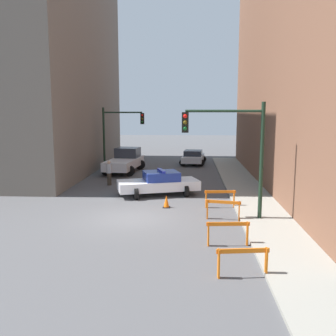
# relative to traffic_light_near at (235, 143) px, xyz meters

# --- Properties ---
(ground_plane) EXTENTS (120.00, 120.00, 0.00)m
(ground_plane) POSITION_rel_traffic_light_near_xyz_m (-4.73, -0.01, -3.53)
(ground_plane) COLOR #4C4C4F
(sidewalk_right) EXTENTS (2.40, 44.00, 0.12)m
(sidewalk_right) POSITION_rel_traffic_light_near_xyz_m (1.47, -0.01, -3.47)
(sidewalk_right) COLOR gray
(sidewalk_right) RESTS_ON ground_plane
(building_corner_left) EXTENTS (14.00, 20.00, 21.07)m
(building_corner_left) POSITION_rel_traffic_light_near_xyz_m (-16.73, 13.99, 7.01)
(building_corner_left) COLOR #6B6056
(building_corner_left) RESTS_ON ground_plane
(traffic_light_near) EXTENTS (3.64, 0.35, 5.20)m
(traffic_light_near) POSITION_rel_traffic_light_near_xyz_m (0.00, 0.00, 0.00)
(traffic_light_near) COLOR black
(traffic_light_near) RESTS_ON sidewalk_right
(traffic_light_far) EXTENTS (3.44, 0.35, 5.20)m
(traffic_light_far) POSITION_rel_traffic_light_near_xyz_m (-8.03, 13.78, -0.13)
(traffic_light_far) COLOR black
(traffic_light_far) RESTS_ON ground_plane
(police_car) EXTENTS (5.04, 3.19, 1.52)m
(police_car) POSITION_rel_traffic_light_near_xyz_m (-3.82, 4.90, -2.81)
(police_car) COLOR white
(police_car) RESTS_ON ground_plane
(white_truck) EXTENTS (3.04, 5.59, 1.90)m
(white_truck) POSITION_rel_traffic_light_near_xyz_m (-7.30, 13.21, -2.62)
(white_truck) COLOR silver
(white_truck) RESTS_ON ground_plane
(parked_car_near) EXTENTS (2.55, 4.46, 1.31)m
(parked_car_near) POSITION_rel_traffic_light_near_xyz_m (-1.74, 17.95, -2.86)
(parked_car_near) COLOR silver
(parked_car_near) RESTS_ON ground_plane
(pedestrian_crossing) EXTENTS (0.40, 0.40, 1.66)m
(pedestrian_crossing) POSITION_rel_traffic_light_near_xyz_m (-7.40, 7.65, -2.67)
(pedestrian_crossing) COLOR #382D23
(pedestrian_crossing) RESTS_ON ground_plane
(barrier_front) EXTENTS (1.59, 0.36, 0.90)m
(barrier_front) POSITION_rel_traffic_light_near_xyz_m (-0.40, -5.98, -2.91)
(barrier_front) COLOR orange
(barrier_front) RESTS_ON ground_plane
(barrier_mid) EXTENTS (1.60, 0.29, 0.90)m
(barrier_mid) POSITION_rel_traffic_light_near_xyz_m (-0.58, -3.34, -2.91)
(barrier_mid) COLOR orange
(barrier_mid) RESTS_ON ground_plane
(barrier_back) EXTENTS (1.58, 0.43, 0.90)m
(barrier_back) POSITION_rel_traffic_light_near_xyz_m (-0.48, -0.01, -2.91)
(barrier_back) COLOR orange
(barrier_back) RESTS_ON ground_plane
(barrier_corner) EXTENTS (1.60, 0.31, 0.90)m
(barrier_corner) POSITION_rel_traffic_light_near_xyz_m (-0.45, 2.18, -2.91)
(barrier_corner) COLOR orange
(barrier_corner) RESTS_ON ground_plane
(traffic_cone) EXTENTS (0.36, 0.36, 0.66)m
(traffic_cone) POSITION_rel_traffic_light_near_xyz_m (-3.20, 2.02, -3.21)
(traffic_cone) COLOR black
(traffic_cone) RESTS_ON ground_plane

